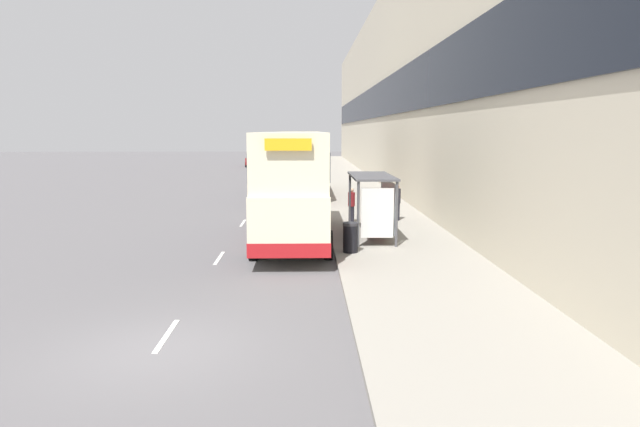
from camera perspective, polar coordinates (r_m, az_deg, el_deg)
The scene contains 16 objects.
ground_plane at distance 12.13m, azimuth -16.05°, elevation -13.09°, with size 220.00×220.00×0.00m, color #5B595B.
pavement at distance 49.73m, azimuth 2.61°, elevation 3.32°, with size 5.00×93.00×0.14m.
terrace_facade at distance 50.09m, azimuth 7.32°, elevation 11.90°, with size 3.10×93.00×15.17m.
lane_mark_0 at distance 12.91m, azimuth -15.08°, elevation -11.70°, with size 0.12×2.00×0.01m.
lane_mark_1 at distance 20.02m, azimuth -10.04°, elevation -4.40°, with size 0.12×2.00×0.01m.
lane_mark_2 at distance 27.35m, azimuth -7.71°, elevation -0.95°, with size 0.12×2.00×0.01m.
lane_mark_3 at distance 34.76m, azimuth -6.38°, elevation 1.03°, with size 0.12×2.00×0.01m.
lane_mark_4 at distance 42.21m, azimuth -5.51°, elevation 2.32°, with size 0.12×2.00×0.01m.
lane_mark_5 at distance 49.69m, azimuth -4.90°, elevation 3.22°, with size 0.12×2.00×0.01m.
bus_shelter at distance 22.39m, azimuth 5.70°, elevation 1.88°, with size 1.60×4.20×2.48m.
double_decker_bus_near at distance 22.43m, azimuth -2.77°, elevation 2.97°, with size 2.85×10.61×4.30m.
double_decker_bus_ahead at distance 37.76m, azimuth -2.03°, elevation 5.13°, with size 2.85×11.55×4.30m.
car_0 at distance 70.76m, azimuth -6.58°, elevation 5.40°, with size 1.98×4.23×1.79m.
pedestrian_at_shelter at distance 26.33m, azimuth 3.17°, elevation 0.86°, with size 0.32×0.32×1.61m.
pedestrian_1 at distance 27.20m, azimuth 7.70°, elevation 1.17°, with size 0.34×0.34×1.73m.
litter_bin at distance 19.92m, azimuth 3.06°, elevation -2.39°, with size 0.55×0.55×1.05m.
Camera 1 is at (2.99, -10.92, 4.35)m, focal length 32.00 mm.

